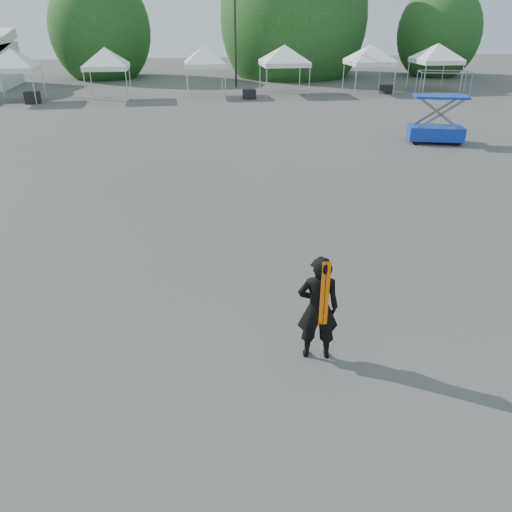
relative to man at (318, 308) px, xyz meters
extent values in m
plane|color=#474442|center=(-0.62, 2.32, -0.98)|extent=(120.00, 120.00, 0.00)
cylinder|color=black|center=(2.38, 34.32, 3.77)|extent=(0.16, 0.16, 9.50)
cylinder|color=#382314|center=(-8.62, 42.32, 0.16)|extent=(0.36, 0.36, 2.27)
ellipsoid|color=#1A4818|center=(-8.62, 42.32, 2.96)|extent=(4.16, 4.16, 4.78)
cylinder|color=#382314|center=(8.38, 41.32, 0.42)|extent=(0.36, 0.36, 2.80)
ellipsoid|color=#1A4818|center=(8.38, 41.32, 3.87)|extent=(5.12, 5.12, 5.89)
cylinder|color=#382314|center=(21.38, 39.32, 0.07)|extent=(0.36, 0.36, 2.10)
ellipsoid|color=#1A4818|center=(21.38, 39.32, 2.65)|extent=(3.84, 3.84, 4.42)
cylinder|color=silver|center=(-11.34, 28.15, 0.02)|extent=(0.06, 0.06, 2.00)
cylinder|color=silver|center=(-14.05, 30.86, 0.02)|extent=(0.06, 0.06, 2.00)
cylinder|color=silver|center=(-11.34, 30.86, 0.02)|extent=(0.06, 0.06, 2.00)
cube|color=white|center=(-12.69, 29.50, 1.10)|extent=(2.91, 2.91, 0.30)
pyramid|color=white|center=(-12.69, 29.50, 2.35)|extent=(4.12, 4.12, 1.10)
cylinder|color=silver|center=(-8.18, 28.34, 0.02)|extent=(0.06, 0.06, 2.00)
cylinder|color=silver|center=(-5.51, 28.34, 0.02)|extent=(0.06, 0.06, 2.00)
cylinder|color=silver|center=(-8.18, 31.01, 0.02)|extent=(0.06, 0.06, 2.00)
cylinder|color=silver|center=(-5.51, 31.01, 0.02)|extent=(0.06, 0.06, 2.00)
cube|color=white|center=(-6.84, 29.67, 1.10)|extent=(2.87, 2.87, 0.30)
pyramid|color=white|center=(-6.84, 29.67, 2.35)|extent=(4.06, 4.06, 1.10)
cylinder|color=silver|center=(-1.51, 29.05, 0.02)|extent=(0.06, 0.06, 2.00)
cylinder|color=silver|center=(1.06, 29.05, 0.02)|extent=(0.06, 0.06, 2.00)
cylinder|color=silver|center=(-1.51, 31.61, 0.02)|extent=(0.06, 0.06, 2.00)
cylinder|color=silver|center=(1.06, 31.61, 0.02)|extent=(0.06, 0.06, 2.00)
cube|color=white|center=(-0.22, 30.33, 1.10)|extent=(2.77, 2.77, 0.30)
pyramid|color=white|center=(-0.22, 30.33, 2.35)|extent=(3.91, 3.91, 1.10)
cylinder|color=silver|center=(3.91, 28.78, 0.02)|extent=(0.06, 0.06, 2.00)
cylinder|color=silver|center=(6.94, 28.78, 0.02)|extent=(0.06, 0.06, 2.00)
cylinder|color=silver|center=(3.91, 31.81, 0.02)|extent=(0.06, 0.06, 2.00)
cylinder|color=silver|center=(6.94, 31.81, 0.02)|extent=(0.06, 0.06, 2.00)
cube|color=white|center=(5.43, 30.29, 1.10)|extent=(3.23, 3.23, 0.30)
pyramid|color=white|center=(5.43, 30.29, 2.35)|extent=(4.57, 4.57, 1.10)
cylinder|color=silver|center=(10.25, 28.61, 0.02)|extent=(0.06, 0.06, 2.00)
cylinder|color=silver|center=(13.13, 28.61, 0.02)|extent=(0.06, 0.06, 2.00)
cylinder|color=silver|center=(10.25, 31.49, 0.02)|extent=(0.06, 0.06, 2.00)
cylinder|color=silver|center=(13.13, 31.49, 0.02)|extent=(0.06, 0.06, 2.00)
cube|color=white|center=(11.69, 30.05, 1.10)|extent=(3.08, 3.08, 0.30)
pyramid|color=white|center=(11.69, 30.05, 2.35)|extent=(4.35, 4.35, 1.10)
cylinder|color=silver|center=(15.59, 29.05, 0.02)|extent=(0.06, 0.06, 2.00)
cylinder|color=silver|center=(18.49, 29.05, 0.02)|extent=(0.06, 0.06, 2.00)
cylinder|color=silver|center=(15.59, 31.94, 0.02)|extent=(0.06, 0.06, 2.00)
cylinder|color=silver|center=(18.49, 31.94, 0.02)|extent=(0.06, 0.06, 2.00)
cube|color=white|center=(17.04, 30.49, 1.10)|extent=(3.10, 3.10, 0.30)
pyramid|color=white|center=(17.04, 30.49, 2.35)|extent=(4.38, 4.38, 1.10)
imported|color=black|center=(0.00, 0.00, 0.00)|extent=(0.78, 0.58, 1.96)
cube|color=#FF6A05|center=(0.00, -0.19, 0.39)|extent=(0.16, 0.03, 1.18)
cube|color=#0C48A4|center=(9.43, 14.65, -0.53)|extent=(2.65, 1.82, 0.60)
cube|color=#0C48A4|center=(9.43, 14.65, 1.08)|extent=(2.54, 1.74, 0.10)
cylinder|color=black|center=(8.42, 14.41, -0.80)|extent=(0.39, 0.24, 0.36)
cylinder|color=black|center=(10.16, 13.92, -0.80)|extent=(0.39, 0.24, 0.36)
cylinder|color=black|center=(8.69, 15.38, -0.80)|extent=(0.39, 0.24, 0.36)
cylinder|color=black|center=(10.44, 14.89, -0.80)|extent=(0.39, 0.24, 0.36)
cube|color=black|center=(-11.65, 28.65, -0.61)|extent=(1.03, 0.84, 0.74)
cube|color=black|center=(2.64, 28.38, -0.66)|extent=(0.88, 0.72, 0.64)
cube|color=black|center=(12.89, 29.34, -0.68)|extent=(0.95, 0.84, 0.61)
camera|label=1|loc=(-2.09, -6.96, 4.55)|focal=35.00mm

